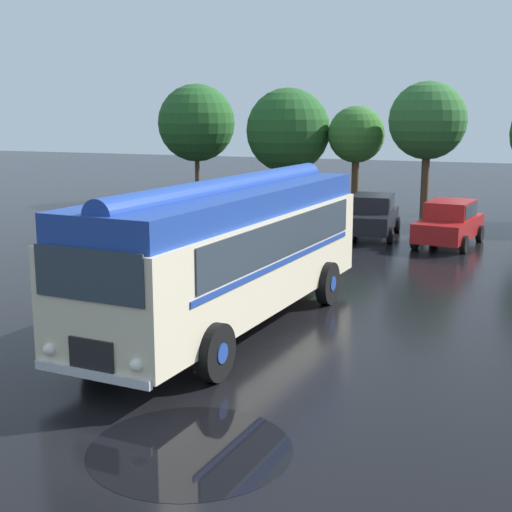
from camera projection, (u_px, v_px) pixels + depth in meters
ground_plane at (223, 326)px, 16.53m from camera, size 120.00×120.00×0.00m
vintage_bus at (231, 247)px, 16.10m from camera, size 3.28×10.25×3.49m
car_near_left at (250, 208)px, 30.58m from camera, size 2.37×4.39×1.66m
car_mid_left at (308, 212)px, 29.41m from camera, size 2.06×4.25×1.66m
car_mid_right at (372, 215)px, 28.44m from camera, size 2.27×4.35×1.66m
car_far_right at (449, 223)px, 26.52m from camera, size 2.32×4.37×1.66m
tree_far_left at (197, 122)px, 38.78m from camera, size 4.19×4.19×6.42m
tree_left_of_centre at (287, 131)px, 36.94m from camera, size 4.36×4.36×6.15m
tree_centre at (356, 134)px, 35.64m from camera, size 2.83×2.83×5.22m
tree_right_of_centre at (429, 122)px, 33.47m from camera, size 3.66×3.66×6.35m
puddle_patch at (190, 449)px, 10.50m from camera, size 3.04×3.04×0.01m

